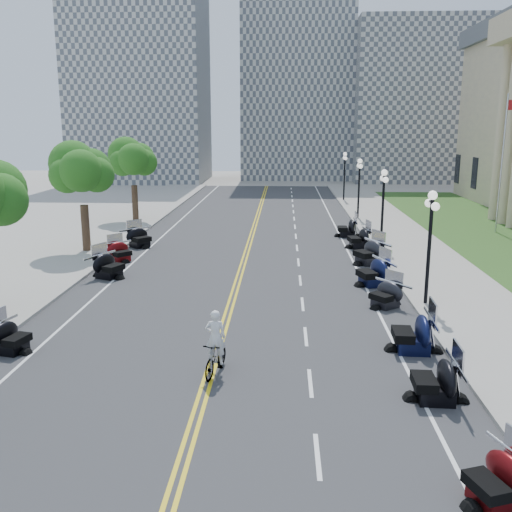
{
  "coord_description": "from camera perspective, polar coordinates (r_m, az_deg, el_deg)",
  "views": [
    {
      "loc": [
        2.33,
        -20.35,
        7.77
      ],
      "look_at": [
        1.08,
        4.81,
        2.0
      ],
      "focal_mm": 40.0,
      "sensor_mm": 36.0,
      "label": 1
    }
  ],
  "objects": [
    {
      "name": "motorcycle_n_4",
      "position": [
        17.51,
        17.53,
        -11.55
      ],
      "size": [
        2.07,
        2.07,
        1.4
      ],
      "primitive_type": null,
      "rotation": [
        0.0,
        0.0,
        -1.61
      ],
      "color": "black",
      "rests_on": "road"
    },
    {
      "name": "motorcycle_s_8",
      "position": [
        34.28,
        -13.46,
        0.52
      ],
      "size": [
        2.57,
        2.57,
        1.27
      ],
      "primitive_type": null,
      "rotation": [
        0.0,
        0.0,
        0.8
      ],
      "color": "#590A0C",
      "rests_on": "road"
    },
    {
      "name": "lane_dash_6",
      "position": [
        21.8,
        4.99,
        -8.0
      ],
      "size": [
        0.12,
        2.0,
        0.0
      ],
      "primitive_type": "cube",
      "color": "white",
      "rests_on": "road"
    },
    {
      "name": "lane_dash_17",
      "position": [
        64.82,
        3.61,
        5.99
      ],
      "size": [
        0.12,
        2.0,
        0.0
      ],
      "primitive_type": "cube",
      "color": "white",
      "rests_on": "road"
    },
    {
      "name": "distant_block_b",
      "position": [
        88.67,
        4.11,
        17.54
      ],
      "size": [
        16.0,
        12.0,
        30.0
      ],
      "primitive_type": "cube",
      "color": "gray",
      "rests_on": "ground"
    },
    {
      "name": "tree_4",
      "position": [
        48.06,
        -12.18,
        9.01
      ],
      "size": [
        4.8,
        4.8,
        9.2
      ],
      "primitive_type": null,
      "color": "#235619",
      "rests_on": "sidewalk_south"
    },
    {
      "name": "motorcycle_s_5",
      "position": [
        21.85,
        -23.38,
        -7.32
      ],
      "size": [
        2.13,
        2.13,
        1.23
      ],
      "primitive_type": null,
      "rotation": [
        0.0,
        0.0,
        1.33
      ],
      "color": "black",
      "rests_on": "road"
    },
    {
      "name": "lane_dash_4",
      "position": [
        14.61,
        6.17,
        -19.24
      ],
      "size": [
        0.12,
        2.0,
        0.0
      ],
      "primitive_type": "cube",
      "color": "white",
      "rests_on": "road"
    },
    {
      "name": "street_lamp_3",
      "position": [
        37.25,
        12.55,
        4.61
      ],
      "size": [
        0.5,
        1.2,
        4.9
      ],
      "primitive_type": null,
      "color": "black",
      "rests_on": "sidewalk_north"
    },
    {
      "name": "lane_dash_18",
      "position": [
        68.8,
        3.57,
        6.39
      ],
      "size": [
        0.12,
        2.0,
        0.0
      ],
      "primitive_type": "cube",
      "color": "white",
      "rests_on": "road"
    },
    {
      "name": "motorcycle_n_6",
      "position": [
        25.57,
        12.83,
        -3.65
      ],
      "size": [
        2.53,
        2.53,
        1.26
      ],
      "primitive_type": null,
      "rotation": [
        0.0,
        0.0,
        -0.9
      ],
      "color": "black",
      "rests_on": "road"
    },
    {
      "name": "street_lamp_5",
      "position": [
        60.9,
        8.83,
        7.87
      ],
      "size": [
        0.5,
        1.2,
        4.9
      ],
      "primitive_type": null,
      "color": "black",
      "rests_on": "sidewalk_north"
    },
    {
      "name": "motorcycle_n_5",
      "position": [
        20.86,
        15.45,
        -7.23
      ],
      "size": [
        2.27,
        2.27,
        1.51
      ],
      "primitive_type": null,
      "rotation": [
        0.0,
        0.0,
        -1.62
      ],
      "color": "black",
      "rests_on": "road"
    },
    {
      "name": "bicycle",
      "position": [
        18.47,
        -4.05,
        -10.06
      ],
      "size": [
        0.95,
        1.99,
        1.15
      ],
      "primitive_type": "imported",
      "rotation": [
        0.0,
        0.0,
        -0.22
      ],
      "color": "#A51414",
      "rests_on": "road"
    },
    {
      "name": "street_lamp_2",
      "position": [
        25.67,
        16.92,
        0.72
      ],
      "size": [
        0.5,
        1.2,
        4.9
      ],
      "primitive_type": null,
      "color": "black",
      "rests_on": "sidewalk_north"
    },
    {
      "name": "lane_dash_15",
      "position": [
        56.89,
        3.71,
        5.03
      ],
      "size": [
        0.12,
        2.0,
        0.0
      ],
      "primitive_type": "cube",
      "color": "white",
      "rests_on": "road"
    },
    {
      "name": "lawn",
      "position": [
        41.96,
        23.99,
        1.17
      ],
      "size": [
        9.0,
        60.0,
        0.1
      ],
      "primitive_type": "cube",
      "color": "#356023",
      "rests_on": "ground"
    },
    {
      "name": "motorcycle_n_3",
      "position": [
        13.66,
        23.09,
        -19.76
      ],
      "size": [
        2.28,
        2.28,
        1.25
      ],
      "primitive_type": null,
      "rotation": [
        0.0,
        0.0,
        -1.23
      ],
      "color": "#590A0C",
      "rests_on": "road"
    },
    {
      "name": "tree_3",
      "position": [
        36.62,
        -16.99,
        7.61
      ],
      "size": [
        4.8,
        4.8,
        9.2
      ],
      "primitive_type": null,
      "color": "#235619",
      "rests_on": "sidewalk_south"
    },
    {
      "name": "edge_line_north",
      "position": [
        31.59,
        10.16,
        -1.53
      ],
      "size": [
        0.12,
        90.0,
        0.0
      ],
      "primitive_type": "cube",
      "color": "white",
      "rests_on": "road"
    },
    {
      "name": "cyclist_rider",
      "position": [
        17.95,
        -4.12,
        -5.72
      ],
      "size": [
        0.66,
        0.43,
        1.8
      ],
      "primitive_type": "imported",
      "rotation": [
        0.0,
        0.0,
        3.14
      ],
      "color": "white",
      "rests_on": "bicycle"
    },
    {
      "name": "lane_dash_9",
      "position": [
        33.28,
        4.26,
        -0.62
      ],
      "size": [
        0.12,
        2.0,
        0.0
      ],
      "primitive_type": "cube",
      "color": "white",
      "rests_on": "road"
    },
    {
      "name": "edge_line_south",
      "position": [
        32.52,
        -12.82,
        -1.23
      ],
      "size": [
        0.12,
        90.0,
        0.0
      ],
      "primitive_type": "cube",
      "color": "white",
      "rests_on": "road"
    },
    {
      "name": "sidewalk_north",
      "position": [
        32.36,
        17.39,
        -1.46
      ],
      "size": [
        5.0,
        90.0,
        0.15
      ],
      "primitive_type": "cube",
      "color": "#9E9991",
      "rests_on": "ground"
    },
    {
      "name": "motorcycle_n_7",
      "position": [
        28.84,
        11.65,
        -1.45
      ],
      "size": [
        2.74,
        2.74,
        1.51
      ],
      "primitive_type": null,
      "rotation": [
        0.0,
        0.0,
        -1.25
      ],
      "color": "black",
      "rests_on": "road"
    },
    {
      "name": "centerline_yellow_b",
      "position": [
        31.41,
        -1.28,
        -1.41
      ],
      "size": [
        0.12,
        90.0,
        0.0
      ],
      "primitive_type": "cube",
      "color": "yellow",
      "rests_on": "road"
    },
    {
      "name": "ground",
      "position": [
        21.91,
        -3.48,
        -7.9
      ],
      "size": [
        160.0,
        160.0,
        0.0
      ],
      "primitive_type": "plane",
      "color": "gray"
    },
    {
      "name": "lane_dash_19",
      "position": [
        72.77,
        3.54,
        6.75
      ],
      "size": [
        0.12,
        2.0,
        0.0
      ],
      "primitive_type": "cube",
      "color": "white",
      "rests_on": "road"
    },
    {
      "name": "lane_dash_11",
      "position": [
        41.1,
        4.01,
        1.98
      ],
      "size": [
        0.12,
        2.0,
        0.0
      ],
      "primitive_type": "cube",
      "color": "white",
      "rests_on": "road"
    },
    {
      "name": "lane_dash_16",
      "position": [
        60.86,
        3.66,
        5.54
      ],
      "size": [
        0.12,
        2.0,
        0.0
      ],
      "primitive_type": "cube",
      "color": "white",
      "rests_on": "road"
    },
    {
      "name": "lane_dash_10",
      "position": [
        37.18,
        4.12,
        0.82
      ],
      "size": [
        0.12,
        2.0,
        0.0
      ],
      "primitive_type": "cube",
      "color": "white",
      "rests_on": "road"
    },
    {
      "name": "lane_dash_8",
      "position": [
        29.41,
        4.44,
        -2.44
      ],
      "size": [
        0.12,
        2.0,
        0.0
      ],
      "primitive_type": "cube",
      "color": "white",
      "rests_on": "road"
    },
    {
      "name": "street_lamp_4",
      "position": [
        49.03,
        10.24,
        6.64
      ],
      "size": [
        0.5,
        1.2,
        4.9
      ],
      "primitive_type": null,
      "color": "black",
      "rests_on": "sidewalk_north"
    },
    {
      "name": "flagpole",
      "position": [
        45.24,
        23.36,
        8.34
      ],
      "size": [
        1.1,
        0.2,
        10.0
      ],
      "primitive_type": null,
      "color": "silver",
      "rests_on": "ground"
    },
    {
      "name": "motorcycle_s_9",
      "position": [
        38.01,
        -11.58,
        1.92
      ],
      "size": [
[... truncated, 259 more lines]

